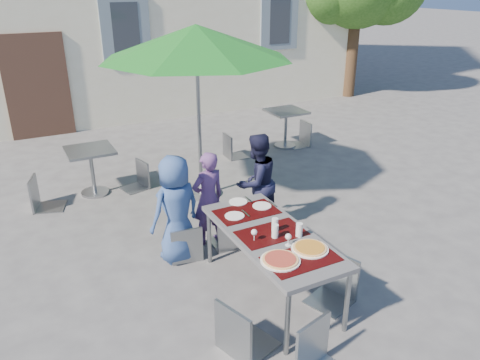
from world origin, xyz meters
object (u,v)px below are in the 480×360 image
chair_0 (184,223)px  chair_3 (241,299)px  child_1 (208,199)px  chair_1 (231,204)px  child_2 (256,182)px  chair_4 (338,254)px  dining_table (271,238)px  bg_chair_r_0 (137,160)px  chair_2 (259,206)px  patio_umbrella (196,43)px  cafe_table_0 (91,163)px  bg_chair_l_0 (38,174)px  cafe_table_1 (286,122)px  pizza_near_left (280,260)px  child_0 (176,209)px  chair_5 (324,322)px  bg_chair_l_1 (232,132)px  pizza_near_right (310,248)px  bg_chair_r_1 (302,120)px

chair_0 → chair_3: chair_3 is taller
child_1 → chair_1: size_ratio=1.22×
child_2 → chair_4: bearing=74.8°
dining_table → bg_chair_r_0: 3.50m
chair_2 → chair_3: chair_3 is taller
chair_2 → patio_umbrella: bearing=92.1°
child_1 → cafe_table_0: size_ratio=1.64×
bg_chair_l_0 → chair_0: bearing=-58.8°
bg_chair_l_0 → cafe_table_1: (4.79, 0.72, -0.02)m
pizza_near_left → child_2: (0.79, 1.87, -0.09)m
child_0 → patio_umbrella: (0.98, 1.58, 1.70)m
chair_5 → bg_chair_l_1: size_ratio=1.07×
cafe_table_0 → bg_chair_l_1: bearing=10.0°
chair_5 → cafe_table_1: (3.01, 5.30, -0.02)m
child_1 → bg_chair_l_1: size_ratio=1.40×
cafe_table_0 → child_2: bearing=-50.8°
chair_1 → dining_table: bearing=-93.3°
pizza_near_right → cafe_table_0: (-1.35, 4.00, -0.24)m
child_0 → chair_3: 1.78m
chair_5 → pizza_near_right: bearing=63.8°
child_2 → chair_1: (-0.53, -0.30, -0.07)m
child_2 → patio_umbrella: (-0.26, 1.33, 1.69)m
chair_0 → patio_umbrella: size_ratio=0.31×
patio_umbrella → bg_chair_r_0: 2.18m
chair_1 → bg_chair_l_0: size_ratio=1.08×
child_2 → chair_4: size_ratio=1.43×
chair_4 → cafe_table_0: 4.33m
cafe_table_0 → bg_chair_r_0: 0.71m
pizza_near_left → chair_5: (0.00, -0.70, -0.21)m
chair_3 → bg_chair_l_0: chair_3 is taller
bg_chair_l_0 → bg_chair_r_0: size_ratio=1.11×
chair_3 → patio_umbrella: patio_umbrella is taller
chair_0 → bg_chair_r_1: (3.73, 2.97, 0.04)m
chair_3 → chair_5: bearing=-48.4°
child_0 → child_1: size_ratio=1.07×
child_0 → cafe_table_1: child_0 is taller
pizza_near_right → chair_4: 0.46m
cafe_table_0 → patio_umbrella: bearing=-29.0°
child_0 → bg_chair_r_0: bearing=-108.5°
cafe_table_1 → pizza_near_right: bearing=-120.1°
patio_umbrella → bg_chair_l_0: bearing=163.9°
pizza_near_right → patio_umbrella: 3.55m
child_0 → cafe_table_1: size_ratio=1.75×
child_2 → chair_2: (-0.19, -0.41, -0.13)m
bg_chair_l_0 → bg_chair_r_1: 5.18m
pizza_near_left → bg_chair_r_0: 3.98m
child_2 → cafe_table_0: bearing=-65.5°
pizza_near_left → bg_chair_l_0: bg_chair_l_0 is taller
chair_1 → bg_chair_l_1: (1.48, 2.95, -0.09)m
pizza_near_right → cafe_table_0: size_ratio=0.48×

